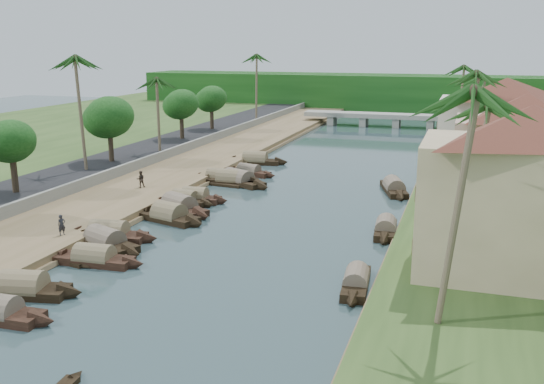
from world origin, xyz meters
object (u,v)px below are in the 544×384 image
(bridge, at_px, (380,117))
(building_near, at_px, (525,190))
(sampan_1, at_px, (23,289))
(person_near, at_px, (62,225))

(bridge, relative_size, building_near, 1.89)
(bridge, height_order, sampan_1, bridge)
(bridge, xyz_separation_m, person_near, (-12.90, -75.34, -0.13))
(building_near, distance_m, person_near, 32.28)
(sampan_1, relative_size, person_near, 4.95)
(bridge, bearing_deg, building_near, -75.61)
(sampan_1, distance_m, person_near, 9.49)
(building_near, xyz_separation_m, person_near, (-31.90, -1.34, -4.79))
(sampan_1, bearing_deg, person_near, 100.69)
(sampan_1, bearing_deg, building_near, 7.56)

